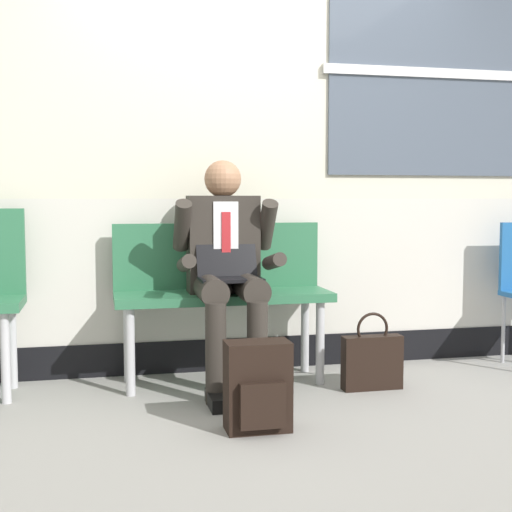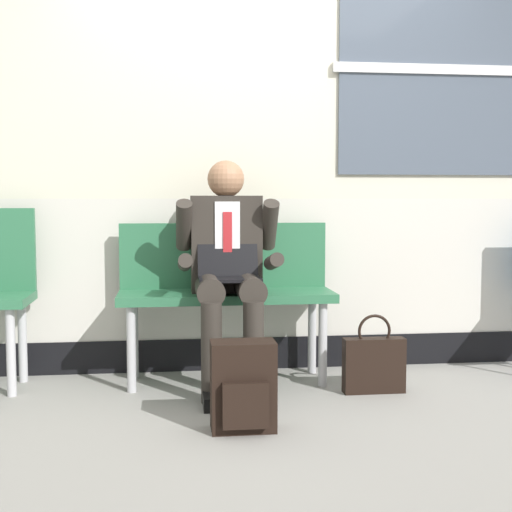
# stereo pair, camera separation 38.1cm
# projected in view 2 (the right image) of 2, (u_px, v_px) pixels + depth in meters

# --- Properties ---
(ground_plane) EXTENTS (18.00, 18.00, 0.00)m
(ground_plane) POSITION_uv_depth(u_px,v_px,m) (289.00, 400.00, 3.69)
(ground_plane) COLOR gray
(station_wall) EXTENTS (6.14, 0.17, 2.69)m
(station_wall) POSITION_uv_depth(u_px,v_px,m) (272.00, 154.00, 4.33)
(station_wall) COLOR beige
(station_wall) RESTS_ON ground
(bench_with_person) EXTENTS (1.23, 0.42, 0.92)m
(bench_with_person) POSITION_uv_depth(u_px,v_px,m) (225.00, 284.00, 4.08)
(bench_with_person) COLOR #2D6B47
(bench_with_person) RESTS_ON ground
(person_seated) EXTENTS (0.57, 0.70, 1.28)m
(person_seated) POSITION_uv_depth(u_px,v_px,m) (228.00, 265.00, 3.88)
(person_seated) COLOR #2D2823
(person_seated) RESTS_ON ground
(backpack) EXTENTS (0.30, 0.21, 0.41)m
(backpack) POSITION_uv_depth(u_px,v_px,m) (243.00, 387.00, 3.20)
(backpack) COLOR black
(backpack) RESTS_ON ground
(handbag) EXTENTS (0.34, 0.09, 0.43)m
(handbag) POSITION_uv_depth(u_px,v_px,m) (374.00, 363.00, 3.83)
(handbag) COLOR black
(handbag) RESTS_ON ground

